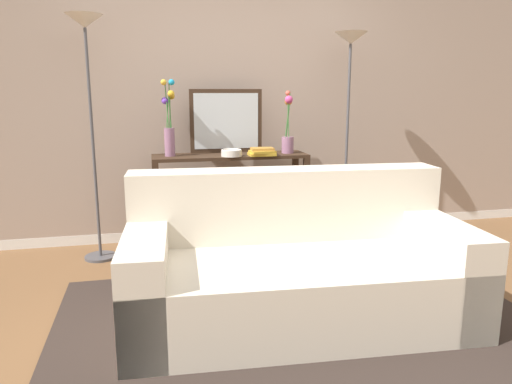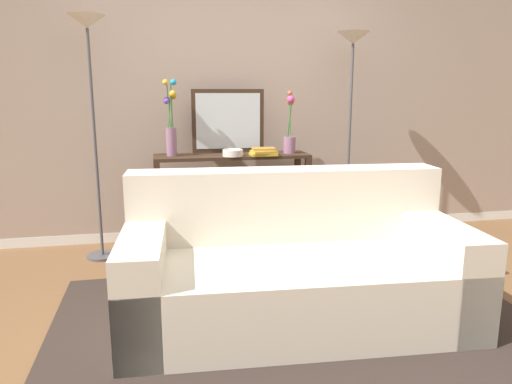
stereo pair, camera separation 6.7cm
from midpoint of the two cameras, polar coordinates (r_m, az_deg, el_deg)
ground_plane at (r=2.97m, az=4.16°, el=-15.77°), size 16.00×16.00×0.02m
back_wall at (r=4.56m, az=-2.92°, el=11.22°), size 12.00×0.15×2.64m
area_rug at (r=2.94m, az=4.86°, el=-15.73°), size 2.88×2.01×0.01m
couch at (r=2.96m, az=4.08°, el=-9.12°), size 2.06×1.09×0.88m
console_table at (r=4.19m, az=-3.51°, el=0.96°), size 1.33×0.37×0.84m
floor_lamp_left at (r=4.05m, az=-19.81°, el=13.42°), size 0.28×0.28×1.94m
floor_lamp_right at (r=4.37m, az=10.57°, el=12.98°), size 0.28×0.28×1.87m
wall_mirror at (r=4.27m, az=-4.01°, el=8.41°), size 0.64×0.02×0.55m
vase_tall_flowers at (r=4.08m, az=-10.73°, el=7.65°), size 0.11×0.10×0.63m
vase_short_flowers at (r=4.23m, az=3.35°, el=7.22°), size 0.11×0.14×0.54m
fruit_bowl at (r=4.03m, az=-3.42°, el=4.68°), size 0.17×0.17×0.06m
book_stack at (r=4.07m, az=0.25°, el=4.79°), size 0.22×0.17×0.06m
book_row_under_console at (r=4.28m, az=-7.81°, el=-6.07°), size 0.42×0.18×0.13m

